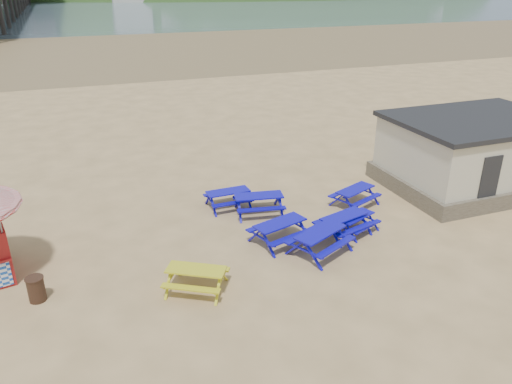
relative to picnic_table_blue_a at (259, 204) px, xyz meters
name	(u,v)px	position (x,y,z in m)	size (l,w,h in m)	color
ground	(261,233)	(-0.53, -1.61, -0.40)	(400.00, 400.00, 0.00)	tan
wet_sand	(110,47)	(-0.53, 53.39, -0.40)	(400.00, 400.00, 0.00)	brown
sea	(75,4)	(-0.53, 168.39, -0.39)	(400.00, 400.00, 0.00)	#455662
picnic_table_blue_a	(259,204)	(0.00, 0.00, 0.00)	(2.15, 1.86, 0.80)	#160FAE
picnic_table_blue_b	(228,199)	(-0.96, 0.98, -0.04)	(1.78, 1.46, 0.73)	#160FAE
picnic_table_blue_c	(355,197)	(3.98, -0.68, -0.03)	(2.19, 2.00, 0.74)	#160FAE
picnic_table_blue_d	(280,232)	(-0.14, -2.46, 0.00)	(2.27, 2.02, 0.80)	#160FAE
picnic_table_blue_e	(320,242)	(0.85, -3.61, 0.02)	(2.47, 2.29, 0.83)	#160FAE
picnic_table_blue_f	(355,223)	(2.81, -2.68, -0.08)	(1.88, 1.72, 0.64)	#160FAE
picnic_table_yellow	(196,279)	(-3.64, -4.27, -0.03)	(2.24, 2.13, 0.74)	yellow
litter_bin	(36,289)	(-8.14, -3.15, -0.01)	(0.53, 0.53, 0.77)	#3B2219
amenity_block	(474,152)	(9.97, -0.61, 1.17)	(7.40, 5.40, 3.15)	#665B4C
headland_town	(263,16)	(89.47, 228.07, -10.31)	(264.00, 144.00, 108.00)	#2D4C1E
picnic_table_blue_g	(343,225)	(2.28, -2.71, -0.02)	(2.14, 1.90, 0.76)	#160FAE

